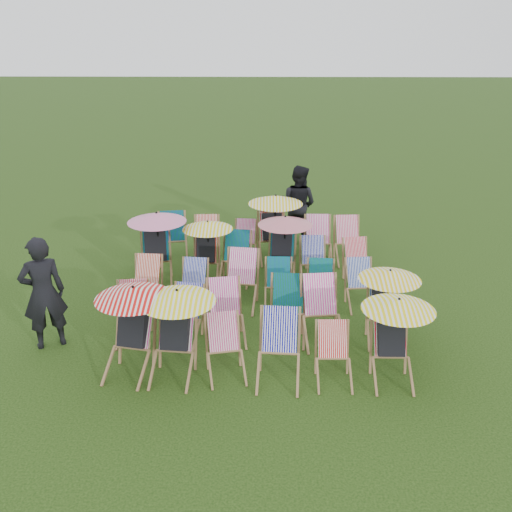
{
  "coord_description": "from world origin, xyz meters",
  "views": [
    {
      "loc": [
        0.14,
        -9.53,
        4.94
      ],
      "look_at": [
        -0.03,
        0.34,
        0.9
      ],
      "focal_mm": 40.0,
      "sensor_mm": 36.0,
      "label": 1
    }
  ],
  "objects_px": {
    "person_left": "(43,293)",
    "person_rear": "(298,204)",
    "deckchair_29": "(349,241)",
    "deckchair_5": "(394,339)",
    "deckchair_0": "(131,329)"
  },
  "relations": [
    {
      "from": "deckchair_29",
      "to": "person_left",
      "type": "height_order",
      "value": "person_left"
    },
    {
      "from": "deckchair_29",
      "to": "person_rear",
      "type": "height_order",
      "value": "person_rear"
    },
    {
      "from": "deckchair_5",
      "to": "person_left",
      "type": "xyz_separation_m",
      "value": [
        -5.43,
        0.86,
        0.28
      ]
    },
    {
      "from": "deckchair_5",
      "to": "person_left",
      "type": "relative_size",
      "value": 0.67
    },
    {
      "from": "deckchair_0",
      "to": "person_rear",
      "type": "distance_m",
      "value": 6.31
    },
    {
      "from": "deckchair_0",
      "to": "deckchair_29",
      "type": "relative_size",
      "value": 1.45
    },
    {
      "from": "deckchair_0",
      "to": "person_rear",
      "type": "relative_size",
      "value": 0.73
    },
    {
      "from": "deckchair_0",
      "to": "deckchair_29",
      "type": "height_order",
      "value": "deckchair_0"
    },
    {
      "from": "person_left",
      "to": "person_rear",
      "type": "distance_m",
      "value": 6.57
    },
    {
      "from": "deckchair_0",
      "to": "person_rear",
      "type": "bearing_deg",
      "value": 75.36
    },
    {
      "from": "deckchair_29",
      "to": "person_rear",
      "type": "xyz_separation_m",
      "value": [
        -1.07,
        1.22,
        0.47
      ]
    },
    {
      "from": "deckchair_0",
      "to": "deckchair_5",
      "type": "relative_size",
      "value": 1.07
    },
    {
      "from": "person_left",
      "to": "deckchair_29",
      "type": "bearing_deg",
      "value": -172.7
    },
    {
      "from": "person_rear",
      "to": "person_left",
      "type": "bearing_deg",
      "value": 79.75
    },
    {
      "from": "person_rear",
      "to": "deckchair_0",
      "type": "bearing_deg",
      "value": 94.73
    }
  ]
}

